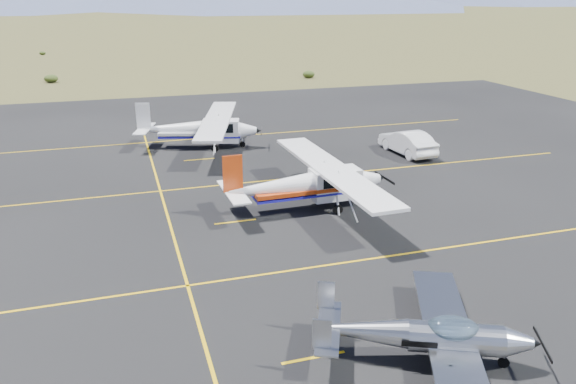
{
  "coord_description": "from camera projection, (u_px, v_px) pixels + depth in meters",
  "views": [
    {
      "loc": [
        -7.92,
        -16.74,
        10.32
      ],
      "look_at": [
        -0.68,
        6.53,
        1.6
      ],
      "focal_mm": 35.0,
      "sensor_mm": 36.0,
      "label": 1
    }
  ],
  "objects": [
    {
      "name": "ground",
      "position": [
        358.0,
        288.0,
        20.74
      ],
      "size": [
        1600.0,
        1600.0,
        0.0
      ],
      "primitive_type": "plane",
      "color": "#383D1C",
      "rests_on": "ground"
    },
    {
      "name": "apron",
      "position": [
        298.0,
        219.0,
        27.03
      ],
      "size": [
        72.0,
        72.0,
        0.02
      ],
      "primitive_type": "cube",
      "color": "black",
      "rests_on": "ground"
    },
    {
      "name": "aircraft_low_wing",
      "position": [
        429.0,
        336.0,
        16.25
      ],
      "size": [
        6.53,
        8.46,
        1.89
      ],
      "rotation": [
        0.0,
        0.0,
        -0.42
      ],
      "color": "silver",
      "rests_on": "apron"
    },
    {
      "name": "aircraft_cessna",
      "position": [
        308.0,
        183.0,
        27.81
      ],
      "size": [
        7.4,
        12.37,
        3.14
      ],
      "rotation": [
        0.0,
        0.0,
        0.03
      ],
      "color": "white",
      "rests_on": "apron"
    },
    {
      "name": "aircraft_plain",
      "position": [
        200.0,
        128.0,
        38.9
      ],
      "size": [
        8.35,
        12.41,
        3.16
      ],
      "rotation": [
        0.0,
        0.0,
        -0.28
      ],
      "color": "silver",
      "rests_on": "apron"
    },
    {
      "name": "sedan",
      "position": [
        407.0,
        142.0,
        37.57
      ],
      "size": [
        2.07,
        4.98,
        1.6
      ],
      "primitive_type": "imported",
      "rotation": [
        0.0,
        0.0,
        3.22
      ],
      "color": "white",
      "rests_on": "apron"
    }
  ]
}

